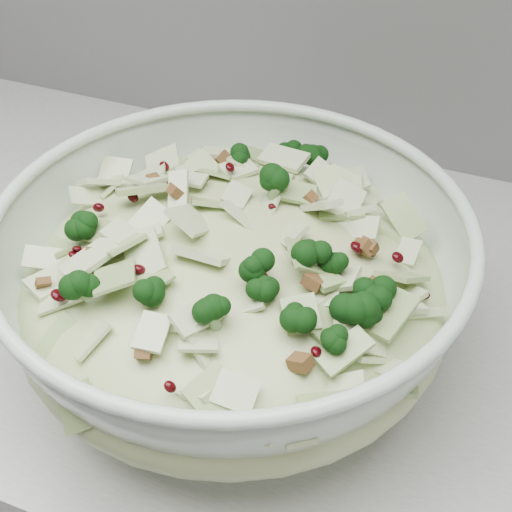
{
  "coord_description": "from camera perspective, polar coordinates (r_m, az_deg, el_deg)",
  "views": [
    {
      "loc": [
        0.03,
        1.2,
        1.39
      ],
      "look_at": [
        -0.13,
        1.61,
        1.01
      ],
      "focal_mm": 50.0,
      "sensor_mm": 36.0,
      "label": 1
    }
  ],
  "objects": [
    {
      "name": "mixing_bowl",
      "position": [
        0.59,
        -1.82,
        -2.54
      ],
      "size": [
        0.42,
        0.42,
        0.15
      ],
      "rotation": [
        0.0,
        0.0,
        0.1
      ],
      "color": "beige",
      "rests_on": "counter"
    },
    {
      "name": "salad",
      "position": [
        0.58,
        -1.87,
        -0.73
      ],
      "size": [
        0.38,
        0.38,
        0.15
      ],
      "rotation": [
        0.0,
        0.0,
        0.06
      ],
      "color": "#BCCD8C",
      "rests_on": "mixing_bowl"
    }
  ]
}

